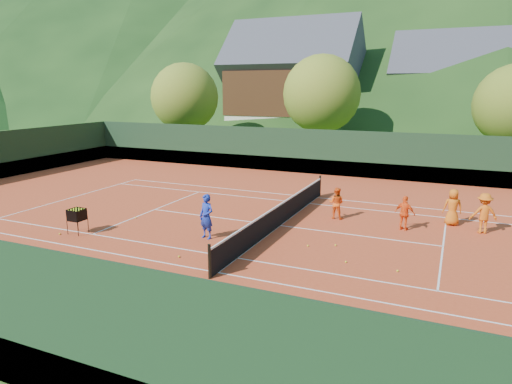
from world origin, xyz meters
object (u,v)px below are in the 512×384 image
at_px(student_a, 336,203).
at_px(student_d, 484,213).
at_px(chalet_mid, 456,95).
at_px(student_b, 405,213).
at_px(ball_hopper, 77,215).
at_px(student_c, 453,207).
at_px(coach, 206,217).
at_px(tennis_net, 280,214).
at_px(chalet_left, 293,88).

distance_m(student_a, student_d, 5.88).
xyz_separation_m(student_d, chalet_mid, (-1.75, 31.66, 4.16)).
distance_m(student_b, ball_hopper, 13.16).
distance_m(student_b, student_d, 3.04).
bearing_deg(student_b, student_c, -122.49).
xyz_separation_m(student_c, chalet_mid, (-0.61, 30.99, 4.19)).
distance_m(ball_hopper, chalet_mid, 40.60).
xyz_separation_m(coach, student_a, (3.88, 4.72, -0.17)).
bearing_deg(coach, chalet_mid, 91.24).
xyz_separation_m(student_d, tennis_net, (-7.75, -2.34, -0.31)).
bearing_deg(ball_hopper, chalet_left, 94.99).
height_order(student_b, tennis_net, student_b).
bearing_deg(tennis_net, ball_hopper, -148.91).
distance_m(student_a, student_b, 3.01).
xyz_separation_m(student_c, chalet_left, (-16.61, 26.99, 4.85)).
bearing_deg(coach, chalet_left, 117.30).
bearing_deg(chalet_mid, student_a, -97.34).
xyz_separation_m(student_b, student_c, (1.76, 1.53, 0.07)).
relative_size(student_a, student_c, 0.90).
bearing_deg(student_a, tennis_net, 50.16).
bearing_deg(chalet_mid, chalet_left, -165.96).
xyz_separation_m(coach, chalet_mid, (8.00, 36.68, 4.10)).
bearing_deg(student_a, ball_hopper, 38.06).
xyz_separation_m(student_a, chalet_mid, (4.12, 31.97, 4.27)).
xyz_separation_m(student_a, student_c, (4.72, 0.98, 0.08)).
bearing_deg(chalet_mid, coach, -102.30).
bearing_deg(student_c, chalet_mid, -100.75).
distance_m(ball_hopper, chalet_left, 34.70).
distance_m(coach, student_b, 8.01).
xyz_separation_m(coach, student_c, (8.60, 5.70, -0.09)).
bearing_deg(student_a, chalet_mid, -94.43).
relative_size(coach, tennis_net, 0.14).
bearing_deg(student_c, ball_hopper, 16.13).
distance_m(student_d, ball_hopper, 16.16).
distance_m(coach, student_a, 6.11).
xyz_separation_m(student_a, tennis_net, (-1.88, -2.03, -0.20)).
height_order(coach, student_d, coach).
xyz_separation_m(tennis_net, chalet_left, (-10.00, 30.00, 5.13)).
bearing_deg(tennis_net, student_d, 16.76).
bearing_deg(coach, ball_hopper, -149.34).
bearing_deg(tennis_net, coach, -126.65).
relative_size(student_a, chalet_left, 0.10).
relative_size(student_d, chalet_left, 0.12).
relative_size(coach, student_b, 1.22).
height_order(coach, ball_hopper, coach).
bearing_deg(student_a, coach, 53.49).
xyz_separation_m(coach, student_d, (9.75, 5.02, -0.05)).
bearing_deg(student_c, student_a, -0.18).
height_order(student_b, chalet_mid, chalet_mid).
relative_size(coach, student_d, 1.07).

